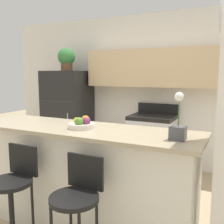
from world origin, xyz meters
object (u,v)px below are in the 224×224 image
object	(u,v)px
bar_stool_left	(14,182)
orchid_vase	(178,127)
refrigerator	(68,115)
stove_range	(152,143)
fruit_bowl	(82,124)
bar_stool_right	(77,198)
potted_plant_on_fridge	(66,58)

from	to	relation	value
bar_stool_left	orchid_vase	xyz separation A→B (m)	(1.32, 0.47, 0.53)
refrigerator	bar_stool_left	xyz separation A→B (m)	(1.08, -2.33, -0.19)
stove_range	fruit_bowl	world-z (taller)	fruit_bowl
refrigerator	fruit_bowl	xyz separation A→B (m)	(1.48, -1.82, 0.28)
refrigerator	bar_stool_right	world-z (taller)	refrigerator
potted_plant_on_fridge	refrigerator	bearing A→B (deg)	-61.25
stove_range	bar_stool_left	bearing A→B (deg)	-102.48
stove_range	fruit_bowl	xyz separation A→B (m)	(-0.13, -1.87, 0.62)
bar_stool_right	orchid_vase	world-z (taller)	orchid_vase
refrigerator	bar_stool_left	world-z (taller)	refrigerator
potted_plant_on_fridge	bar_stool_left	bearing A→B (deg)	-65.05
stove_range	bar_stool_right	size ratio (longest dim) A/B	1.16
refrigerator	bar_stool_left	bearing A→B (deg)	-65.05
bar_stool_left	fruit_bowl	bearing A→B (deg)	51.76
refrigerator	fruit_bowl	size ratio (longest dim) A/B	6.41
stove_range	orchid_vase	distance (m)	2.17
bar_stool_left	orchid_vase	world-z (taller)	orchid_vase
orchid_vase	bar_stool_left	bearing A→B (deg)	-160.30
potted_plant_on_fridge	stove_range	bearing A→B (deg)	1.63
potted_plant_on_fridge	orchid_vase	bearing A→B (deg)	-37.65
refrigerator	orchid_vase	size ratio (longest dim) A/B	4.23
bar_stool_left	bar_stool_right	distance (m)	0.67
bar_stool_left	potted_plant_on_fridge	bearing A→B (deg)	114.95
refrigerator	bar_stool_right	distance (m)	2.92
potted_plant_on_fridge	orchid_vase	world-z (taller)	potted_plant_on_fridge
bar_stool_left	bar_stool_right	world-z (taller)	same
refrigerator	bar_stool_right	xyz separation A→B (m)	(1.75, -2.33, -0.19)
refrigerator	orchid_vase	xyz separation A→B (m)	(2.40, -1.85, 0.34)
refrigerator	fruit_bowl	bearing A→B (deg)	-50.92
bar_stool_right	potted_plant_on_fridge	distance (m)	3.16
stove_range	potted_plant_on_fridge	distance (m)	2.11
fruit_bowl	orchid_vase	bearing A→B (deg)	-1.96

